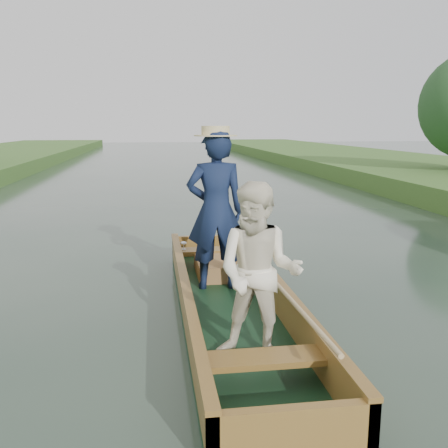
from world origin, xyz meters
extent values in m
plane|color=#283D30|center=(0.00, 0.00, 0.00)|extent=(120.00, 120.00, 0.00)
cube|color=#13321A|center=(0.00, 0.00, 0.04)|extent=(1.10, 5.00, 0.08)
cube|color=olive|center=(-0.51, 0.00, 0.24)|extent=(0.08, 5.00, 0.32)
cube|color=olive|center=(0.51, 0.00, 0.24)|extent=(0.08, 5.00, 0.32)
cube|color=olive|center=(0.00, 2.46, 0.24)|extent=(1.10, 0.08, 0.32)
cube|color=olive|center=(0.00, -2.46, 0.24)|extent=(1.10, 0.08, 0.32)
cube|color=olive|center=(-0.51, 0.00, 0.42)|extent=(0.10, 5.00, 0.04)
cube|color=olive|center=(0.51, 0.00, 0.42)|extent=(0.10, 5.00, 0.04)
cube|color=olive|center=(0.00, 1.90, 0.30)|extent=(0.94, 0.30, 0.05)
cube|color=olive|center=(0.00, -1.60, 0.30)|extent=(0.94, 0.30, 0.05)
imported|color=#121C38|center=(-0.06, 0.87, 1.07)|extent=(0.74, 0.50, 1.98)
cylinder|color=beige|center=(-0.06, 0.87, 2.02)|extent=(0.52, 0.52, 0.12)
imported|color=white|center=(0.05, -1.15, 0.86)|extent=(0.93, 0.83, 1.57)
cube|color=#A45B35|center=(0.16, 1.41, 0.19)|extent=(0.85, 0.90, 0.22)
sphere|color=tan|center=(0.48, 1.31, 0.43)|extent=(0.23, 0.23, 0.23)
sphere|color=tan|center=(0.48, 1.30, 0.60)|extent=(0.17, 0.17, 0.17)
sphere|color=tan|center=(0.42, 1.30, 0.67)|extent=(0.06, 0.06, 0.06)
sphere|color=tan|center=(0.55, 1.30, 0.67)|extent=(0.06, 0.06, 0.06)
sphere|color=tan|center=(0.48, 1.23, 0.58)|extent=(0.07, 0.07, 0.07)
sphere|color=tan|center=(0.38, 1.29, 0.46)|extent=(0.08, 0.08, 0.08)
sphere|color=tan|center=(0.59, 1.29, 0.46)|extent=(0.08, 0.08, 0.08)
sphere|color=tan|center=(0.43, 1.27, 0.33)|extent=(0.09, 0.09, 0.09)
sphere|color=tan|center=(0.54, 1.27, 0.33)|extent=(0.09, 0.09, 0.09)
cylinder|color=silver|center=(-0.41, 1.90, 0.33)|extent=(0.07, 0.07, 0.01)
cylinder|color=silver|center=(-0.41, 1.90, 0.37)|extent=(0.01, 0.01, 0.08)
ellipsoid|color=silver|center=(-0.41, 1.90, 0.43)|extent=(0.09, 0.09, 0.05)
cylinder|color=tan|center=(0.43, 0.04, 0.46)|extent=(0.04, 4.29, 0.19)
camera|label=1|loc=(-0.83, -5.16, 2.10)|focal=40.00mm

